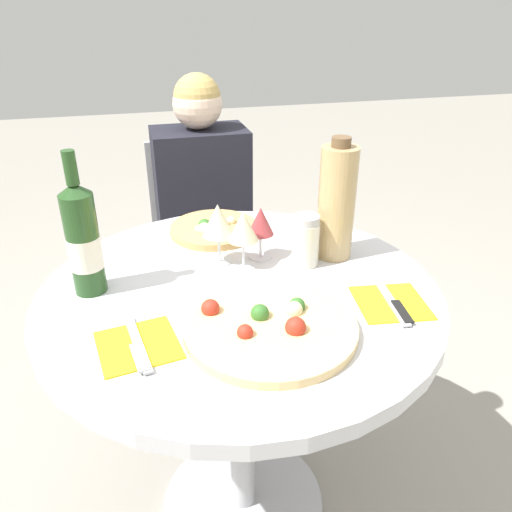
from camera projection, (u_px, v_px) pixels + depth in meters
ground_plane at (243, 503)px, 1.52m from camera, size 12.00×12.00×0.00m
dining_table at (240, 339)px, 1.24m from camera, size 0.93×0.93×0.77m
chair_behind_diner at (203, 255)px, 2.05m from camera, size 0.37×0.37×0.88m
seated_diner at (208, 253)px, 1.89m from camera, size 0.34×0.45×1.15m
pizza_large at (270, 326)px, 1.01m from camera, size 0.35×0.35×0.05m
pizza_small_far at (213, 229)px, 1.43m from camera, size 0.25×0.25×0.05m
wine_bottle at (83, 240)px, 1.09m from camera, size 0.07×0.07×0.33m
tall_carafe at (337, 202)px, 1.24m from camera, size 0.09×0.09×0.31m
sugar_shaker at (306, 241)px, 1.24m from camera, size 0.07×0.07×0.13m
wine_glass_center at (243, 227)px, 1.21m from camera, size 0.07×0.07×0.15m
wine_glass_back_left at (218, 221)px, 1.22m from camera, size 0.08×0.08×0.16m
wine_glass_back_right at (261, 222)px, 1.25m from camera, size 0.07×0.07×0.14m
place_setting_left at (138, 346)px, 0.96m from camera, size 0.17×0.19×0.01m
place_setting_right at (392, 303)px, 1.10m from camera, size 0.17×0.19×0.01m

